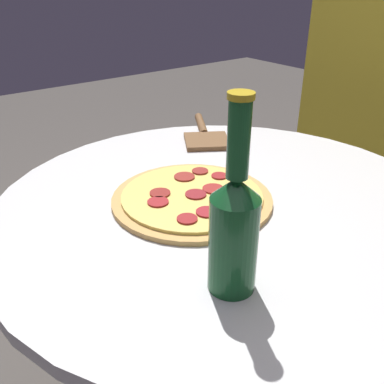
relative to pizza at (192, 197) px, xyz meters
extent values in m
cylinder|color=silver|center=(0.04, 0.05, -0.37)|extent=(0.09, 0.09, 0.68)
cylinder|color=silver|center=(0.04, 0.05, -0.02)|extent=(0.91, 0.91, 0.02)
cylinder|color=tan|center=(0.00, 0.00, 0.00)|extent=(0.31, 0.31, 0.01)
cylinder|color=#EACC60|center=(0.00, 0.00, 0.01)|extent=(0.28, 0.28, 0.01)
cylinder|color=maroon|center=(-0.01, -0.07, 0.01)|extent=(0.04, 0.04, 0.00)
cylinder|color=maroon|center=(0.01, 0.04, 0.01)|extent=(0.04, 0.04, 0.00)
cylinder|color=maroon|center=(0.07, -0.02, 0.01)|extent=(0.04, 0.04, 0.00)
cylinder|color=maroon|center=(-0.04, -0.05, 0.01)|extent=(0.04, 0.04, 0.00)
cylinder|color=maroon|center=(0.07, -0.07, 0.01)|extent=(0.04, 0.04, 0.00)
cylinder|color=maroon|center=(0.05, 0.08, 0.01)|extent=(0.04, 0.04, 0.00)
cylinder|color=maroon|center=(-0.07, 0.03, 0.01)|extent=(0.04, 0.04, 0.00)
cylinder|color=maroon|center=(0.01, 0.00, 0.01)|extent=(0.04, 0.04, 0.00)
cylinder|color=maroon|center=(-0.07, 0.08, 0.01)|extent=(0.04, 0.04, 0.00)
cylinder|color=maroon|center=(-0.03, 0.09, 0.01)|extent=(0.03, 0.03, 0.00)
cylinder|color=#144C23|center=(0.24, -0.11, 0.06)|extent=(0.07, 0.07, 0.14)
cone|color=#144C23|center=(0.24, -0.11, 0.15)|extent=(0.07, 0.07, 0.03)
cylinder|color=#144C23|center=(0.24, -0.11, 0.22)|extent=(0.03, 0.03, 0.10)
cylinder|color=gold|center=(0.24, -0.11, 0.27)|extent=(0.03, 0.03, 0.01)
cube|color=brown|center=(-0.22, 0.22, 0.00)|extent=(0.16, 0.16, 0.01)
cylinder|color=brown|center=(-0.34, 0.29, 0.00)|extent=(0.14, 0.10, 0.02)
camera|label=1|loc=(0.58, -0.45, 0.40)|focal=40.00mm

